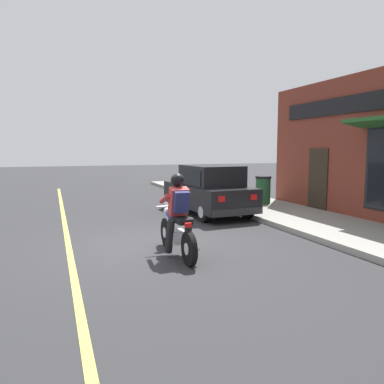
{
  "coord_description": "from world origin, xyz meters",
  "views": [
    {
      "loc": [
        -2.05,
        -7.71,
        2.08
      ],
      "look_at": [
        1.37,
        1.46,
        0.95
      ],
      "focal_mm": 35.0,
      "sensor_mm": 36.0,
      "label": 1
    }
  ],
  "objects": [
    {
      "name": "car_hatchback",
      "position": [
        2.57,
        3.16,
        0.77
      ],
      "size": [
        1.86,
        3.87,
        1.57
      ],
      "color": "black",
      "rests_on": "ground"
    },
    {
      "name": "sidewalk_curb",
      "position": [
        4.72,
        3.0,
        0.07
      ],
      "size": [
        2.6,
        22.0,
        0.14
      ],
      "primitive_type": "cube",
      "color": "gray",
      "rests_on": "ground"
    },
    {
      "name": "trash_bin",
      "position": [
        4.95,
        3.81,
        0.64
      ],
      "size": [
        0.56,
        0.56,
        0.98
      ],
      "color": "#23512D",
      "rests_on": "sidewalk_curb"
    },
    {
      "name": "motorcycle_with_rider",
      "position": [
        0.17,
        -0.93,
        0.68
      ],
      "size": [
        0.56,
        2.02,
        1.62
      ],
      "color": "black",
      "rests_on": "ground"
    },
    {
      "name": "ground_plane",
      "position": [
        0.0,
        0.0,
        0.0
      ],
      "size": [
        80.0,
        80.0,
        0.0
      ],
      "primitive_type": "plane",
      "color": "#2B2B2D"
    },
    {
      "name": "lane_stripe",
      "position": [
        -1.8,
        3.0,
        0.0
      ],
      "size": [
        0.12,
        19.8,
        0.01
      ],
      "primitive_type": "cube",
      "color": "#D1C64C",
      "rests_on": "ground"
    }
  ]
}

